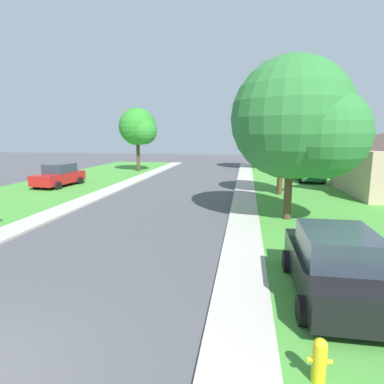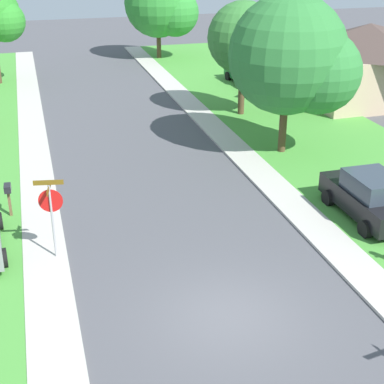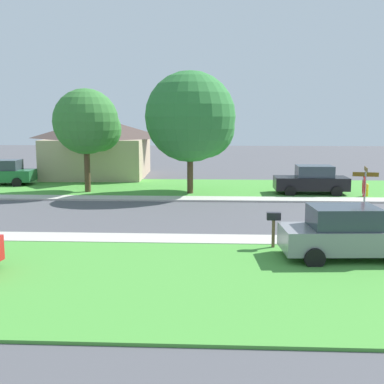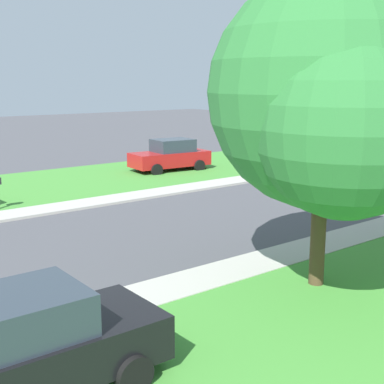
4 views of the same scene
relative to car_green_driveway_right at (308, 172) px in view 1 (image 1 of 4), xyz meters
name	(u,v)px [view 1 (image 1 of 4)]	position (x,y,z in m)	size (l,w,h in m)	color
sidewalk_east	(244,215)	(-5.19, -12.45, -0.82)	(1.40, 56.00, 0.10)	#B7B2A8
lawn_east	(346,219)	(-0.49, -12.45, -0.83)	(8.00, 56.00, 0.08)	#479338
sidewalk_west	(67,208)	(-14.59, -12.45, -0.82)	(1.40, 56.00, 0.10)	#B7B2A8
car_green_driveway_right	(308,172)	(0.00, 0.00, 0.00)	(2.21, 4.39, 1.76)	#1E6033
car_red_behind_trees	(59,176)	(-19.06, -5.86, 0.00)	(2.33, 4.44, 1.76)	red
car_black_far_down_street	(335,265)	(-3.00, -20.21, 0.00)	(2.04, 4.30, 1.76)	black
tree_across_right	(300,122)	(-2.92, -13.15, 3.59)	(5.76, 5.35, 7.31)	#4C3823
tree_sidewalk_mid	(286,130)	(-2.74, -6.79, 3.34)	(4.24, 3.94, 6.32)	#4C3823
tree_across_left	(261,132)	(-3.61, 9.91, 3.34)	(5.74, 5.34, 7.06)	#4C3823
tree_sidewalk_far	(139,128)	(-16.20, 4.56, 3.71)	(4.13, 3.84, 6.64)	#4C3823
fire_hydrant	(319,361)	(-3.94, -23.17, -0.44)	(0.38, 0.22, 0.83)	gold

